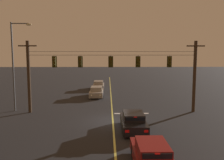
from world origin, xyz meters
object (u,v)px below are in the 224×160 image
traffic_light_right_inner (138,62)px  car_oncoming_trailing (99,85)px  car_waiting_near_lane (133,122)px  car_waiting_second_near (152,156)px  traffic_light_leftmost (54,62)px  traffic_light_rightmost (170,62)px  traffic_light_left_inner (80,62)px  car_oncoming_lead (97,92)px  street_lamp_corner (16,59)px  traffic_light_centre (111,62)px

traffic_light_right_inner → car_oncoming_trailing: bearing=106.4°
traffic_light_right_inner → car_oncoming_trailing: (-4.59, 15.57, -4.44)m
car_waiting_near_lane → car_waiting_second_near: same height
traffic_light_leftmost → traffic_light_rightmost: (11.46, 0.00, 0.00)m
car_oncoming_trailing → traffic_light_leftmost: bearing=-103.4°
traffic_light_leftmost → traffic_light_right_inner: bearing=0.0°
traffic_light_leftmost → traffic_light_left_inner: (2.56, 0.00, 0.00)m
car_waiting_near_lane → car_oncoming_trailing: same height
traffic_light_right_inner → car_waiting_near_lane: bearing=-101.0°
traffic_light_left_inner → traffic_light_rightmost: (8.89, 0.00, 0.00)m
car_oncoming_lead → street_lamp_corner: (-7.74, -7.94, 4.68)m
traffic_light_left_inner → car_waiting_second_near: size_ratio=0.28×
traffic_light_left_inner → street_lamp_corner: street_lamp_corner is taller
traffic_light_centre → traffic_light_right_inner: bearing=0.0°
car_waiting_near_lane → street_lamp_corner: bearing=151.5°
traffic_light_left_inner → traffic_light_right_inner: bearing=0.0°
traffic_light_left_inner → car_oncoming_trailing: traffic_light_left_inner is taller
traffic_light_rightmost → car_oncoming_lead: 12.40m
car_waiting_near_lane → car_oncoming_trailing: 21.33m
traffic_light_right_inner → car_oncoming_lead: traffic_light_right_inner is taller
traffic_light_centre → car_waiting_second_near: traffic_light_centre is taller
traffic_light_centre → car_waiting_second_near: bearing=-80.4°
traffic_light_left_inner → car_waiting_near_lane: 8.46m
car_waiting_near_lane → street_lamp_corner: (-11.28, 6.13, 4.68)m
traffic_light_leftmost → car_waiting_second_near: (7.53, -11.50, -4.44)m
traffic_light_right_inner → car_waiting_second_near: (-0.78, -11.50, -4.44)m
traffic_light_rightmost → car_oncoming_trailing: (-7.74, 15.57, -4.44)m
traffic_light_left_inner → traffic_light_centre: bearing=0.0°
traffic_light_rightmost → car_waiting_second_near: 12.94m
traffic_light_right_inner → street_lamp_corner: 12.36m
traffic_light_leftmost → car_oncoming_trailing: 16.61m
traffic_light_left_inner → traffic_light_rightmost: same height
traffic_light_left_inner → traffic_light_right_inner: 5.75m
car_waiting_near_lane → car_oncoming_trailing: size_ratio=0.98×
traffic_light_centre → car_oncoming_lead: traffic_light_centre is taller
car_waiting_near_lane → car_waiting_second_near: bearing=-87.3°
traffic_light_centre → street_lamp_corner: (-9.61, 0.67, 0.24)m
car_waiting_near_lane → car_oncoming_lead: (-3.54, 14.07, -0.00)m
traffic_light_right_inner → car_waiting_second_near: bearing=-93.9°
car_oncoming_trailing → car_waiting_second_near: same height
traffic_light_left_inner → traffic_light_right_inner: same height
traffic_light_leftmost → traffic_light_right_inner: 8.31m
car_oncoming_lead → car_waiting_second_near: 20.47m
traffic_light_leftmost → street_lamp_corner: size_ratio=0.14×
car_oncoming_trailing → traffic_light_rightmost: bearing=-63.6°
traffic_light_centre → traffic_light_rightmost: same height
traffic_light_right_inner → traffic_light_rightmost: 3.15m
traffic_light_left_inner → car_oncoming_trailing: size_ratio=0.28×
traffic_light_left_inner → car_waiting_second_near: bearing=-66.6°
car_waiting_near_lane → traffic_light_leftmost: bearing=143.0°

